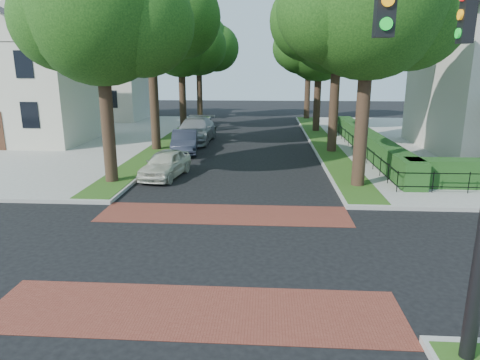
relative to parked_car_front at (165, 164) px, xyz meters
name	(u,v)px	position (x,y,z in m)	size (l,w,h in m)	color
ground	(213,251)	(3.36, -8.46, -0.66)	(120.00, 120.00, 0.00)	black
crosswalk_far	(224,214)	(3.36, -5.26, -0.66)	(9.00, 2.20, 0.01)	maroon
crosswalk_near	(195,311)	(3.36, -11.66, -0.66)	(9.00, 2.20, 0.01)	maroon
grass_strip_ne	(322,140)	(8.76, 10.64, -0.50)	(1.60, 29.80, 0.02)	#2A4F16
grass_strip_nw	(172,139)	(-2.04, 10.64, -0.50)	(1.60, 29.80, 0.02)	#2A4F16
tree_right_near	(372,3)	(8.97, -1.22, 6.97)	(7.75, 6.67, 10.66)	black
tree_right_mid	(340,17)	(8.97, 6.79, 7.33)	(8.25, 7.09, 11.22)	black
tree_right_far	(321,45)	(8.96, 15.76, 6.25)	(7.25, 6.23, 9.74)	black
tree_right_back	(310,46)	(8.97, 24.77, 6.61)	(7.50, 6.45, 10.20)	black
tree_left_near	(104,15)	(-2.03, -1.23, 6.61)	(7.50, 6.45, 10.20)	black
tree_left_mid	(153,12)	(-2.03, 6.78, 7.68)	(8.00, 6.88, 11.48)	black
tree_left_far	(182,43)	(-2.04, 15.76, 6.46)	(7.00, 6.02, 9.86)	black
tree_left_back	(200,45)	(-2.03, 24.78, 6.75)	(7.75, 6.66, 10.44)	black
hedge_main_road	(368,142)	(11.06, 6.54, 0.09)	(1.00, 18.00, 1.20)	#1E4317
fence_main_road	(355,144)	(10.26, 6.54, -0.06)	(0.06, 18.00, 0.90)	black
house_left_near	(21,69)	(-12.13, 9.54, 4.38)	(10.00, 9.00, 10.14)	beige
house_left_far	(99,69)	(-12.13, 23.54, 4.38)	(10.00, 9.00, 10.14)	beige
parked_car_front	(165,164)	(0.00, 0.00, 0.00)	(1.56, 3.88, 1.32)	beige
parked_car_middle	(185,142)	(-0.24, 6.17, 0.05)	(1.50, 4.29, 1.41)	#222633
parked_car_rear	(195,130)	(-0.24, 10.24, 0.19)	(2.38, 5.85, 1.70)	gray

